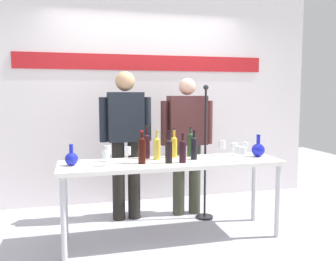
{
  "coord_description": "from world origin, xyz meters",
  "views": [
    {
      "loc": [
        -0.9,
        -3.37,
        1.44
      ],
      "look_at": [
        0.0,
        0.15,
        1.07
      ],
      "focal_mm": 38.5,
      "sensor_mm": 36.0,
      "label": 1
    }
  ],
  "objects_px": {
    "wine_glass_right_5": "(243,151)",
    "wine_bottle_4": "(174,146)",
    "wine_bottle_1": "(169,150)",
    "decanter_blue_left": "(71,158)",
    "wine_bottle_5": "(191,143)",
    "presenter_left": "(126,136)",
    "wine_bottle_7": "(147,145)",
    "decanter_blue_right": "(258,149)",
    "wine_bottle_2": "(194,147)",
    "wine_glass_left_0": "(128,151)",
    "presenter_right": "(187,137)",
    "wine_glass_right_3": "(233,148)",
    "wine_glass_right_4": "(238,150)",
    "wine_glass_left_2": "(108,150)",
    "display_table": "(172,168)",
    "wine_bottle_6": "(183,150)",
    "microphone_stand": "(205,174)",
    "wine_glass_right_2": "(245,146)",
    "wine_bottle_0": "(157,147)",
    "wine_glass_right_1": "(222,145)",
    "wine_glass_right_0": "(235,147)",
    "wine_glass_left_1": "(106,155)",
    "wine_bottle_3": "(142,149)"
  },
  "relations": [
    {
      "from": "presenter_left",
      "to": "wine_bottle_1",
      "type": "distance_m",
      "value": 0.81
    },
    {
      "from": "display_table",
      "to": "wine_bottle_6",
      "type": "xyz_separation_m",
      "value": [
        0.08,
        -0.1,
        0.19
      ]
    },
    {
      "from": "wine_bottle_1",
      "to": "decanter_blue_left",
      "type": "bearing_deg",
      "value": 173.23
    },
    {
      "from": "presenter_right",
      "to": "wine_bottle_5",
      "type": "relative_size",
      "value": 5.18
    },
    {
      "from": "wine_glass_left_0",
      "to": "wine_bottle_6",
      "type": "bearing_deg",
      "value": -13.52
    },
    {
      "from": "wine_bottle_0",
      "to": "wine_glass_right_0",
      "type": "xyz_separation_m",
      "value": [
        0.86,
        0.02,
        -0.03
      ]
    },
    {
      "from": "wine_bottle_2",
      "to": "wine_glass_right_3",
      "type": "height_order",
      "value": "wine_bottle_2"
    },
    {
      "from": "presenter_right",
      "to": "wine_glass_right_3",
      "type": "bearing_deg",
      "value": -62.19
    },
    {
      "from": "presenter_left",
      "to": "wine_glass_right_3",
      "type": "distance_m",
      "value": 1.21
    },
    {
      "from": "presenter_right",
      "to": "wine_bottle_6",
      "type": "xyz_separation_m",
      "value": [
        -0.28,
        -0.76,
        -0.03
      ]
    },
    {
      "from": "display_table",
      "to": "wine_bottle_1",
      "type": "height_order",
      "value": "wine_bottle_1"
    },
    {
      "from": "decanter_blue_right",
      "to": "wine_bottle_2",
      "type": "relative_size",
      "value": 0.78
    },
    {
      "from": "presenter_left",
      "to": "wine_glass_right_4",
      "type": "height_order",
      "value": "presenter_left"
    },
    {
      "from": "wine_glass_left_1",
      "to": "wine_glass_left_2",
      "type": "distance_m",
      "value": 0.22
    },
    {
      "from": "presenter_left",
      "to": "wine_bottle_7",
      "type": "xyz_separation_m",
      "value": [
        0.15,
        -0.45,
        -0.05
      ]
    },
    {
      "from": "decanter_blue_left",
      "to": "wine_glass_right_4",
      "type": "distance_m",
      "value": 1.62
    },
    {
      "from": "wine_bottle_4",
      "to": "wine_glass_right_2",
      "type": "distance_m",
      "value": 0.75
    },
    {
      "from": "wine_glass_left_0",
      "to": "wine_glass_left_2",
      "type": "bearing_deg",
      "value": 147.97
    },
    {
      "from": "wine_bottle_7",
      "to": "wine_glass_left_0",
      "type": "distance_m",
      "value": 0.29
    },
    {
      "from": "wine_bottle_7",
      "to": "decanter_blue_left",
      "type": "bearing_deg",
      "value": -165.89
    },
    {
      "from": "wine_bottle_4",
      "to": "wine_glass_right_5",
      "type": "height_order",
      "value": "wine_bottle_4"
    },
    {
      "from": "display_table",
      "to": "wine_glass_left_0",
      "type": "distance_m",
      "value": 0.47
    },
    {
      "from": "wine_glass_right_5",
      "to": "wine_bottle_4",
      "type": "bearing_deg",
      "value": 147.21
    },
    {
      "from": "display_table",
      "to": "decanter_blue_right",
      "type": "height_order",
      "value": "decanter_blue_right"
    },
    {
      "from": "wine_glass_left_1",
      "to": "wine_glass_right_4",
      "type": "distance_m",
      "value": 1.31
    },
    {
      "from": "wine_glass_left_0",
      "to": "wine_glass_right_0",
      "type": "xyz_separation_m",
      "value": [
        1.16,
        0.11,
        -0.01
      ]
    },
    {
      "from": "wine_bottle_6",
      "to": "decanter_blue_right",
      "type": "bearing_deg",
      "value": 8.17
    },
    {
      "from": "wine_bottle_1",
      "to": "wine_glass_right_2",
      "type": "relative_size",
      "value": 2.01
    },
    {
      "from": "wine_glass_right_3",
      "to": "wine_glass_right_4",
      "type": "xyz_separation_m",
      "value": [
        -0.02,
        -0.15,
        -0.0
      ]
    },
    {
      "from": "decanter_blue_left",
      "to": "wine_bottle_5",
      "type": "relative_size",
      "value": 0.64
    },
    {
      "from": "wine_bottle_4",
      "to": "wine_glass_right_3",
      "type": "distance_m",
      "value": 0.62
    },
    {
      "from": "wine_glass_right_3",
      "to": "microphone_stand",
      "type": "relative_size",
      "value": 0.09
    },
    {
      "from": "wine_bottle_0",
      "to": "wine_glass_right_0",
      "type": "distance_m",
      "value": 0.86
    },
    {
      "from": "wine_bottle_5",
      "to": "wine_glass_right_5",
      "type": "relative_size",
      "value": 2.26
    },
    {
      "from": "wine_bottle_7",
      "to": "wine_glass_left_2",
      "type": "height_order",
      "value": "wine_bottle_7"
    },
    {
      "from": "wine_bottle_0",
      "to": "wine_glass_right_1",
      "type": "relative_size",
      "value": 1.79
    },
    {
      "from": "presenter_left",
      "to": "wine_bottle_0",
      "type": "bearing_deg",
      "value": -66.57
    },
    {
      "from": "decanter_blue_right",
      "to": "wine_glass_left_2",
      "type": "height_order",
      "value": "decanter_blue_right"
    },
    {
      "from": "display_table",
      "to": "wine_bottle_3",
      "type": "height_order",
      "value": "wine_bottle_3"
    },
    {
      "from": "decanter_blue_left",
      "to": "wine_bottle_0",
      "type": "bearing_deg",
      "value": 6.05
    },
    {
      "from": "wine_bottle_1",
      "to": "wine_bottle_3",
      "type": "relative_size",
      "value": 0.99
    },
    {
      "from": "wine_glass_left_1",
      "to": "wine_glass_right_3",
      "type": "relative_size",
      "value": 0.97
    },
    {
      "from": "decanter_blue_left",
      "to": "wine_glass_left_1",
      "type": "distance_m",
      "value": 0.32
    },
    {
      "from": "wine_bottle_7",
      "to": "wine_glass_right_1",
      "type": "relative_size",
      "value": 2.03
    },
    {
      "from": "presenter_right",
      "to": "display_table",
      "type": "bearing_deg",
      "value": -118.76
    },
    {
      "from": "wine_glass_left_2",
      "to": "wine_glass_right_5",
      "type": "xyz_separation_m",
      "value": [
        1.28,
        -0.32,
        -0.02
      ]
    },
    {
      "from": "decanter_blue_left",
      "to": "wine_bottle_4",
      "type": "distance_m",
      "value": 1.05
    },
    {
      "from": "wine_glass_left_2",
      "to": "wine_bottle_3",
      "type": "bearing_deg",
      "value": -31.61
    },
    {
      "from": "wine_bottle_0",
      "to": "wine_bottle_5",
      "type": "relative_size",
      "value": 0.95
    },
    {
      "from": "presenter_left",
      "to": "wine_bottle_5",
      "type": "height_order",
      "value": "presenter_left"
    }
  ]
}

